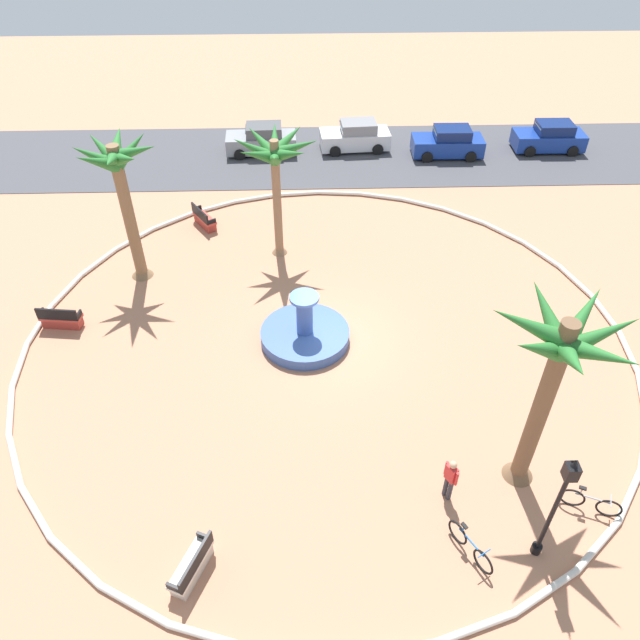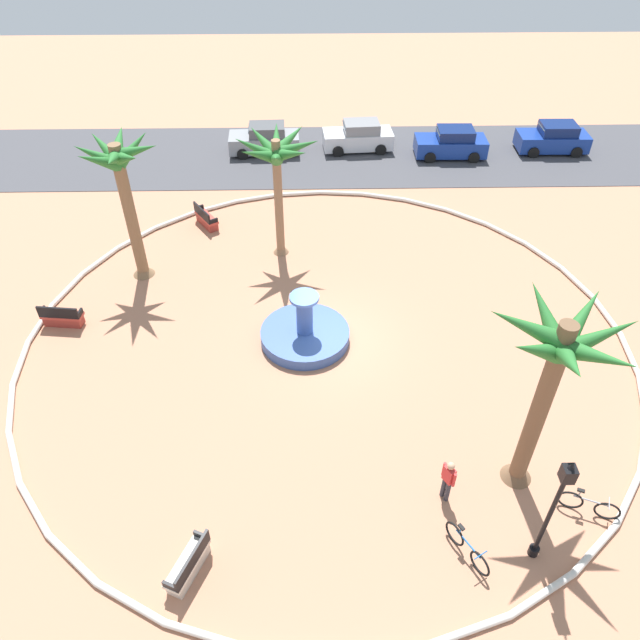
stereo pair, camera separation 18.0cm
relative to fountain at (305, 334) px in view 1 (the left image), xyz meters
name	(u,v)px [view 1 (the left image)]	position (x,y,z in m)	size (l,w,h in m)	color
ground_plane	(326,340)	(0.81, -0.03, -0.31)	(80.00, 80.00, 0.00)	tan
plaza_curb	(326,338)	(0.81, -0.03, -0.21)	(22.78, 22.78, 0.20)	silver
street_asphalt	(316,155)	(0.81, 15.76, -0.29)	(48.00, 8.00, 0.03)	#424247
fountain	(305,334)	(0.00, 0.00, 0.00)	(3.37, 3.37, 2.11)	#38569E
palm_tree_near_fountain	(120,178)	(-6.99, 4.35, 4.32)	(3.32, 3.40, 6.23)	brown
palm_tree_by_curb	(275,160)	(-1.08, 5.94, 4.21)	(3.59, 3.54, 5.64)	#8E6B4C
palm_tree_mid_plaza	(557,365)	(6.40, -6.31, 4.42)	(3.81, 3.80, 6.42)	brown
bench_east	(61,320)	(-9.45, 1.07, 0.04)	(1.65, 0.67, 1.00)	#B73D33
bench_west	(192,567)	(-3.08, -9.11, 0.04)	(1.09, 1.67, 1.00)	beige
bench_north	(204,220)	(-4.74, 8.29, 0.04)	(1.30, 1.61, 1.00)	#B73D33
lamppost	(557,503)	(6.20, -8.77, 2.06)	(0.32, 0.32, 4.04)	black
bicycle_red_frame	(470,546)	(4.35, -8.78, 0.08)	(0.91, 1.52, 0.94)	black
bicycle_by_lamppost	(590,502)	(8.08, -7.55, 0.08)	(1.61, 0.74, 0.94)	black
person_cyclist_helmet	(450,478)	(4.09, -6.97, 0.61)	(0.34, 0.47, 1.64)	#33333D
parked_car_leftmost	(262,140)	(-2.29, 16.25, 0.47)	(4.06, 2.04, 1.67)	gray
parked_car_second	(355,137)	(3.14, 16.55, 0.47)	(4.11, 2.13, 1.67)	silver
parked_car_third	(448,143)	(8.39, 15.54, 0.47)	(4.03, 1.97, 1.67)	navy
parked_car_rightmost	(549,138)	(14.41, 16.07, 0.47)	(4.02, 1.95, 1.67)	navy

